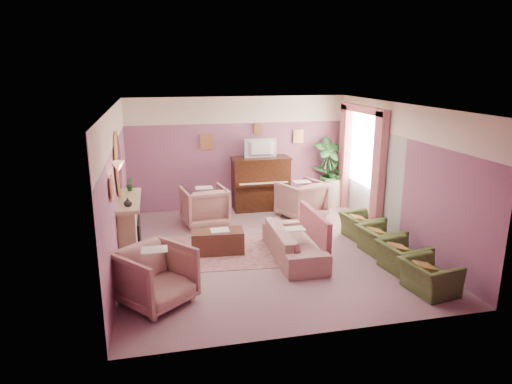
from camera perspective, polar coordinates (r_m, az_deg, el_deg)
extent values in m
cube|color=gray|center=(9.06, 1.37, -7.24)|extent=(5.50, 6.00, 0.01)
cube|color=white|center=(8.40, 1.49, 10.71)|extent=(5.50, 6.00, 0.01)
cube|color=#774A6A|center=(11.49, -2.20, 4.88)|extent=(5.50, 0.02, 2.80)
cube|color=#774A6A|center=(5.88, 8.55, -5.44)|extent=(5.50, 0.02, 2.80)
cube|color=#774A6A|center=(8.41, -17.08, 0.36)|extent=(0.02, 6.00, 2.80)
cube|color=#774A6A|center=(9.65, 17.50, 2.18)|extent=(0.02, 6.00, 2.80)
cube|color=#FAE8CD|center=(11.34, -2.25, 10.22)|extent=(5.50, 0.01, 0.65)
cube|color=#B2B9AE|center=(10.82, 13.91, 2.04)|extent=(0.01, 3.00, 2.15)
cube|color=tan|center=(8.83, -15.53, -4.60)|extent=(0.30, 1.40, 1.10)
cube|color=black|center=(8.87, -14.81, -5.47)|extent=(0.18, 0.72, 0.68)
cube|color=#FF4715|center=(8.94, -14.48, -6.54)|extent=(0.06, 0.54, 0.10)
cube|color=tan|center=(8.66, -15.60, -1.03)|extent=(0.40, 1.55, 0.07)
cube|color=tan|center=(9.01, -14.01, -7.75)|extent=(0.55, 1.50, 0.02)
ellipsoid|color=#E5AE5E|center=(8.51, -16.86, 3.32)|extent=(0.04, 0.72, 1.20)
ellipsoid|color=white|center=(8.51, -16.69, 3.33)|extent=(0.01, 0.60, 1.06)
cone|color=#F3917F|center=(7.44, -16.87, 3.10)|extent=(0.20, 0.20, 0.16)
cube|color=black|center=(11.44, 0.59, 1.00)|extent=(1.40, 0.60, 1.30)
cube|color=black|center=(11.09, 1.00, 0.92)|extent=(1.30, 0.12, 0.06)
cube|color=white|center=(11.09, 1.00, 1.12)|extent=(1.20, 0.08, 0.02)
cube|color=black|center=(11.30, 0.60, 4.25)|extent=(1.45, 0.65, 0.04)
imported|color=black|center=(11.20, 0.66, 5.66)|extent=(0.80, 0.12, 0.48)
cube|color=#E5AE5E|center=(11.28, -6.20, 6.26)|extent=(0.30, 0.03, 0.38)
cube|color=#E5AE5E|center=(11.77, 5.31, 6.94)|extent=(0.26, 0.03, 0.34)
cube|color=#E5AE5E|center=(11.46, 0.28, 7.90)|extent=(0.22, 0.03, 0.26)
cube|color=#E5AE5E|center=(7.16, -17.61, 0.45)|extent=(0.03, 0.28, 0.36)
cube|color=beige|center=(10.91, 13.37, 5.52)|extent=(0.03, 1.40, 1.80)
cube|color=#B25B63|center=(10.14, 15.07, 2.40)|extent=(0.16, 0.34, 2.60)
cube|color=#B25B63|center=(11.77, 10.97, 4.36)|extent=(0.16, 0.34, 2.60)
cube|color=#B25B63|center=(10.77, 13.26, 10.03)|extent=(0.16, 2.20, 0.16)
imported|color=#1F5424|center=(9.14, -15.46, 0.94)|extent=(0.16, 0.16, 0.28)
imported|color=#FAE8CD|center=(8.15, -15.73, -1.24)|extent=(0.16, 0.16, 0.16)
cube|color=#995F60|center=(8.99, -4.59, -7.42)|extent=(2.65, 2.01, 0.01)
cube|color=#4C291D|center=(8.89, -4.84, -6.17)|extent=(1.04, 0.58, 0.45)
cube|color=silver|center=(8.81, -4.55, -4.76)|extent=(0.35, 0.28, 0.01)
imported|color=tan|center=(8.60, 4.78, -5.64)|extent=(0.66, 1.99, 0.80)
cube|color=#B25B63|center=(8.66, 7.34, -4.19)|extent=(0.10, 1.51, 0.55)
imported|color=tan|center=(10.37, -6.45, -1.51)|extent=(0.95, 0.95, 0.99)
imported|color=tan|center=(10.89, 5.70, -0.67)|extent=(0.95, 0.95, 0.99)
imported|color=tan|center=(7.07, -12.40, -9.94)|extent=(0.95, 0.95, 0.99)
imported|color=#47592A|center=(7.81, 20.89, -9.31)|extent=(0.57, 0.81, 0.70)
imported|color=#47592A|center=(8.44, 17.86, -7.17)|extent=(0.57, 0.81, 0.70)
imported|color=#47592A|center=(9.11, 15.28, -5.32)|extent=(0.57, 0.81, 0.70)
imported|color=#47592A|center=(9.79, 13.08, -3.71)|extent=(0.57, 0.81, 0.70)
cylinder|color=silver|center=(12.02, 9.47, 0.01)|extent=(0.52, 0.52, 0.70)
imported|color=#1F5424|center=(11.89, 9.57, 2.42)|extent=(0.30, 0.30, 0.34)
imported|color=#1F5424|center=(11.86, 10.29, 2.20)|extent=(0.16, 0.16, 0.28)
cylinder|color=#9A5B36|center=(12.07, 8.77, -0.78)|extent=(0.34, 0.34, 0.34)
imported|color=#1F5424|center=(11.86, 8.95, 3.35)|extent=(0.76, 0.76, 1.44)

